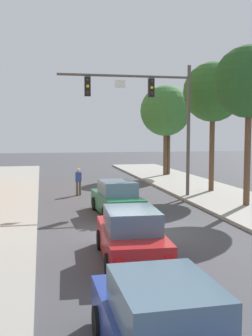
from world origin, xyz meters
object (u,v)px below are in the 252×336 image
street_tree_nearest (249,82)px  street_tree_second (213,93)px  car_following_red (131,237)px  car_third_blue (163,332)px  car_lead_green (117,199)px  traffic_signal_mast (152,105)px  street_tree_farthest (169,114)px  pedestrian_crossing_road (78,180)px  street_tree_third (165,111)px

street_tree_nearest → street_tree_second: bearing=86.3°
car_following_red → car_third_blue: size_ratio=1.01×
car_lead_green → car_following_red: size_ratio=1.00×
traffic_signal_mast → street_tree_nearest: bearing=-42.8°
car_lead_green → street_tree_farthest: bearing=64.3°
pedestrian_crossing_road → street_tree_third: size_ratio=0.21×
car_following_red → street_tree_nearest: (7.58, 7.11, 5.58)m
traffic_signal_mast → street_tree_third: size_ratio=1.00×
traffic_signal_mast → car_lead_green: size_ratio=1.76×
pedestrian_crossing_road → street_tree_farthest: (8.64, 9.21, 4.42)m
car_following_red → car_third_blue: 5.83m
car_third_blue → street_tree_nearest: 16.34m
street_tree_second → street_tree_third: size_ratio=1.05×
car_lead_green → street_tree_second: bearing=37.5°
car_following_red → street_tree_third: street_tree_third is taller
traffic_signal_mast → car_following_red: traffic_signal_mast is taller
car_following_red → street_tree_nearest: street_tree_nearest is taller
pedestrian_crossing_road → street_tree_second: 9.92m
pedestrian_crossing_road → street_tree_third: bearing=47.3°
car_lead_green → car_third_blue: bearing=-97.2°
street_tree_nearest → car_third_blue: bearing=-122.9°
car_third_blue → street_tree_nearest: street_tree_nearest is taller
street_tree_third → street_tree_second: bearing=-89.8°
street_tree_nearest → street_tree_third: bearing=88.9°
car_lead_green → car_following_red: bearing=-96.9°
car_following_red → street_tree_nearest: 11.80m
street_tree_farthest → street_tree_third: bearing=-145.5°
car_third_blue → street_tree_third: bearing=72.7°
street_tree_nearest → street_tree_third: size_ratio=1.05×
car_following_red → street_tree_third: 23.84m
pedestrian_crossing_road → street_tree_nearest: (7.98, -5.90, 5.39)m
pedestrian_crossing_road → street_tree_nearest: bearing=-36.5°
street_tree_nearest → street_tree_farthest: 15.16m
street_tree_third → pedestrian_crossing_road: bearing=-132.7°
car_third_blue → street_tree_farthest: (9.01, 28.01, 4.61)m
car_following_red → street_tree_second: street_tree_second is taller
traffic_signal_mast → street_tree_third: street_tree_third is taller
car_lead_green → street_tree_farthest: (7.41, 15.40, 4.61)m
traffic_signal_mast → pedestrian_crossing_road: 6.40m
traffic_signal_mast → street_tree_second: bearing=18.7°
pedestrian_crossing_road → street_tree_nearest: 11.29m
street_tree_third → car_following_red: bearing=-109.7°
traffic_signal_mast → street_tree_nearest: 5.49m
car_third_blue → street_tree_second: street_tree_second is taller
traffic_signal_mast → street_tree_second: street_tree_second is taller
car_third_blue → street_tree_third: street_tree_third is taller
pedestrian_crossing_road → traffic_signal_mast: bearing=-28.9°
street_tree_nearest → street_tree_third: street_tree_nearest is taller
street_tree_farthest → traffic_signal_mast: bearing=-112.1°
traffic_signal_mast → street_tree_farthest: traffic_signal_mast is taller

